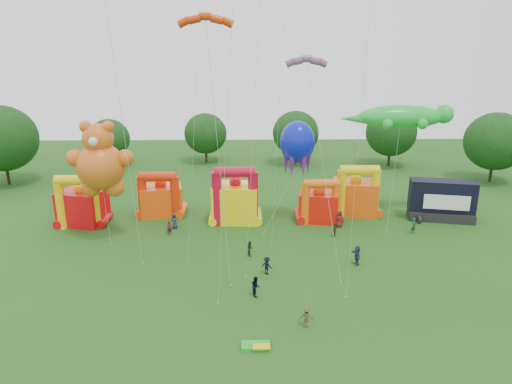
{
  "coord_description": "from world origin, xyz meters",
  "views": [
    {
      "loc": [
        -0.79,
        -25.07,
        19.49
      ],
      "look_at": [
        0.11,
        18.0,
        6.25
      ],
      "focal_mm": 32.0,
      "sensor_mm": 36.0,
      "label": 1
    }
  ],
  "objects_px": {
    "stage_trailer": "(442,201)",
    "gecko_kite": "(396,153)",
    "bouncy_castle_0": "(82,205)",
    "spectator_0": "(174,221)",
    "teddy_bear_kite": "(101,165)",
    "spectator_4": "(335,230)",
    "octopus_kite": "(288,177)",
    "bouncy_castle_2": "(235,200)"
  },
  "relations": [
    {
      "from": "teddy_bear_kite",
      "to": "gecko_kite",
      "type": "xyz_separation_m",
      "value": [
        32.82,
        6.27,
        -0.28
      ]
    },
    {
      "from": "bouncy_castle_0",
      "to": "spectator_4",
      "type": "height_order",
      "value": "bouncy_castle_0"
    },
    {
      "from": "gecko_kite",
      "to": "octopus_kite",
      "type": "xyz_separation_m",
      "value": [
        -12.99,
        -1.67,
        -2.36
      ]
    },
    {
      "from": "stage_trailer",
      "to": "teddy_bear_kite",
      "type": "height_order",
      "value": "teddy_bear_kite"
    },
    {
      "from": "bouncy_castle_2",
      "to": "teddy_bear_kite",
      "type": "height_order",
      "value": "teddy_bear_kite"
    },
    {
      "from": "bouncy_castle_0",
      "to": "teddy_bear_kite",
      "type": "xyz_separation_m",
      "value": [
        4.25,
        -4.78,
        5.94
      ]
    },
    {
      "from": "octopus_kite",
      "to": "spectator_4",
      "type": "bearing_deg",
      "value": -40.69
    },
    {
      "from": "octopus_kite",
      "to": "spectator_4",
      "type": "relative_size",
      "value": 7.86
    },
    {
      "from": "octopus_kite",
      "to": "teddy_bear_kite",
      "type": "bearing_deg",
      "value": -166.93
    },
    {
      "from": "gecko_kite",
      "to": "spectator_0",
      "type": "relative_size",
      "value": 7.54
    },
    {
      "from": "gecko_kite",
      "to": "spectator_4",
      "type": "bearing_deg",
      "value": -143.74
    },
    {
      "from": "bouncy_castle_0",
      "to": "gecko_kite",
      "type": "relative_size",
      "value": 0.46
    },
    {
      "from": "bouncy_castle_2",
      "to": "bouncy_castle_0",
      "type": "bearing_deg",
      "value": -178.09
    },
    {
      "from": "stage_trailer",
      "to": "teddy_bear_kite",
      "type": "relative_size",
      "value": 0.61
    },
    {
      "from": "octopus_kite",
      "to": "bouncy_castle_0",
      "type": "bearing_deg",
      "value": 179.58
    },
    {
      "from": "octopus_kite",
      "to": "stage_trailer",
      "type": "bearing_deg",
      "value": 2.85
    },
    {
      "from": "teddy_bear_kite",
      "to": "gecko_kite",
      "type": "relative_size",
      "value": 0.95
    },
    {
      "from": "stage_trailer",
      "to": "gecko_kite",
      "type": "height_order",
      "value": "gecko_kite"
    },
    {
      "from": "bouncy_castle_0",
      "to": "stage_trailer",
      "type": "distance_m",
      "value": 42.83
    },
    {
      "from": "bouncy_castle_0",
      "to": "spectator_0",
      "type": "relative_size",
      "value": 3.46
    },
    {
      "from": "spectator_4",
      "to": "stage_trailer",
      "type": "bearing_deg",
      "value": 146.61
    },
    {
      "from": "teddy_bear_kite",
      "to": "spectator_0",
      "type": "distance_m",
      "value": 10.51
    },
    {
      "from": "stage_trailer",
      "to": "gecko_kite",
      "type": "relative_size",
      "value": 0.58
    },
    {
      "from": "bouncy_castle_2",
      "to": "gecko_kite",
      "type": "xyz_separation_m",
      "value": [
        19.08,
        0.89,
        5.39
      ]
    },
    {
      "from": "stage_trailer",
      "to": "spectator_4",
      "type": "distance_m",
      "value": 14.84
    },
    {
      "from": "stage_trailer",
      "to": "spectator_0",
      "type": "height_order",
      "value": "stage_trailer"
    },
    {
      "from": "bouncy_castle_2",
      "to": "octopus_kite",
      "type": "height_order",
      "value": "octopus_kite"
    },
    {
      "from": "teddy_bear_kite",
      "to": "spectator_0",
      "type": "xyz_separation_m",
      "value": [
        6.75,
        3.13,
        -7.42
      ]
    },
    {
      "from": "bouncy_castle_0",
      "to": "spectator_0",
      "type": "bearing_deg",
      "value": -8.52
    },
    {
      "from": "bouncy_castle_0",
      "to": "spectator_4",
      "type": "relative_size",
      "value": 4.1
    },
    {
      "from": "spectator_0",
      "to": "bouncy_castle_2",
      "type": "bearing_deg",
      "value": 31.79
    },
    {
      "from": "stage_trailer",
      "to": "spectator_4",
      "type": "height_order",
      "value": "stage_trailer"
    },
    {
      "from": "bouncy_castle_2",
      "to": "spectator_4",
      "type": "distance_m",
      "value": 12.26
    },
    {
      "from": "teddy_bear_kite",
      "to": "spectator_4",
      "type": "height_order",
      "value": "teddy_bear_kite"
    },
    {
      "from": "bouncy_castle_0",
      "to": "gecko_kite",
      "type": "height_order",
      "value": "gecko_kite"
    },
    {
      "from": "octopus_kite",
      "to": "spectator_4",
      "type": "height_order",
      "value": "octopus_kite"
    },
    {
      "from": "stage_trailer",
      "to": "spectator_0",
      "type": "bearing_deg",
      "value": -175.68
    },
    {
      "from": "octopus_kite",
      "to": "spectator_4",
      "type": "xyz_separation_m",
      "value": [
        4.93,
        -4.24,
        -4.92
      ]
    },
    {
      "from": "stage_trailer",
      "to": "teddy_bear_kite",
      "type": "xyz_separation_m",
      "value": [
        -38.58,
        -5.54,
        5.97
      ]
    },
    {
      "from": "gecko_kite",
      "to": "spectator_0",
      "type": "bearing_deg",
      "value": -173.13
    },
    {
      "from": "gecko_kite",
      "to": "octopus_kite",
      "type": "relative_size",
      "value": 1.14
    },
    {
      "from": "octopus_kite",
      "to": "spectator_4",
      "type": "distance_m",
      "value": 8.16
    }
  ]
}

